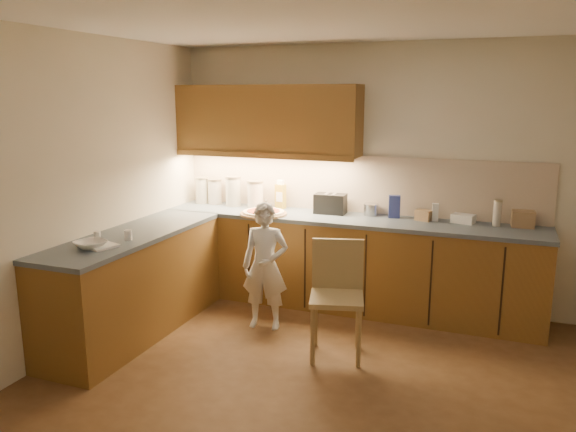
# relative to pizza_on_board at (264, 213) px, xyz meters

# --- Properties ---
(room) EXTENTS (4.54, 4.50, 2.62)m
(room) POSITION_rel_pizza_on_board_xyz_m (1.18, -1.51, 0.74)
(room) COLOR brown
(room) RESTS_ON ground
(l_counter) EXTENTS (3.77, 2.62, 0.92)m
(l_counter) POSITION_rel_pizza_on_board_xyz_m (0.26, -0.26, -0.48)
(l_counter) COLOR brown
(l_counter) RESTS_ON ground
(backsplash) EXTENTS (3.75, 0.02, 0.58)m
(backsplash) POSITION_rel_pizza_on_board_xyz_m (0.81, 0.47, 0.27)
(backsplash) COLOR #C6B299
(backsplash) RESTS_ON l_counter
(upper_cabinets) EXTENTS (1.95, 0.36, 0.73)m
(upper_cabinets) POSITION_rel_pizza_on_board_xyz_m (-0.09, 0.31, 0.91)
(upper_cabinets) COLOR brown
(upper_cabinets) RESTS_ON ground
(pizza_on_board) EXTENTS (0.47, 0.47, 0.19)m
(pizza_on_board) POSITION_rel_pizza_on_board_xyz_m (0.00, 0.00, 0.00)
(pizza_on_board) COLOR #A98354
(pizza_on_board) RESTS_ON l_counter
(child) EXTENTS (0.46, 0.34, 1.16)m
(child) POSITION_rel_pizza_on_board_xyz_m (0.27, -0.59, -0.36)
(child) COLOR silver
(child) RESTS_ON ground
(wooden_chair) EXTENTS (0.52, 0.52, 0.94)m
(wooden_chair) POSITION_rel_pizza_on_board_xyz_m (1.02, -0.86, -0.39)
(wooden_chair) COLOR tan
(wooden_chair) RESTS_ON ground
(mixing_bowl) EXTENTS (0.30, 0.30, 0.06)m
(mixing_bowl) POSITION_rel_pizza_on_board_xyz_m (-0.77, -1.64, 0.01)
(mixing_bowl) COLOR white
(mixing_bowl) RESTS_ON l_counter
(canister_a) EXTENTS (0.14, 0.14, 0.29)m
(canister_a) POSITION_rel_pizza_on_board_xyz_m (-0.89, 0.32, 0.13)
(canister_a) COLOR beige
(canister_a) RESTS_ON l_counter
(canister_b) EXTENTS (0.16, 0.16, 0.28)m
(canister_b) POSITION_rel_pizza_on_board_xyz_m (-0.73, 0.34, 0.12)
(canister_b) COLOR beige
(canister_b) RESTS_ON l_counter
(canister_c) EXTENTS (0.17, 0.17, 0.32)m
(canister_c) POSITION_rel_pizza_on_board_xyz_m (-0.49, 0.31, 0.14)
(canister_c) COLOR beige
(canister_c) RESTS_ON l_counter
(canister_d) EXTENTS (0.18, 0.18, 0.29)m
(canister_d) POSITION_rel_pizza_on_board_xyz_m (-0.23, 0.31, 0.13)
(canister_d) COLOR silver
(canister_d) RESTS_ON l_counter
(oil_jug) EXTENTS (0.12, 0.10, 0.30)m
(oil_jug) POSITION_rel_pizza_on_board_xyz_m (0.03, 0.37, 0.12)
(oil_jug) COLOR #B19323
(oil_jug) RESTS_ON l_counter
(toaster) EXTENTS (0.32, 0.19, 0.20)m
(toaster) POSITION_rel_pizza_on_board_xyz_m (0.61, 0.31, 0.08)
(toaster) COLOR black
(toaster) RESTS_ON l_counter
(steel_pot) EXTENTS (0.15, 0.15, 0.12)m
(steel_pot) POSITION_rel_pizza_on_board_xyz_m (1.01, 0.37, 0.04)
(steel_pot) COLOR #A8A8AD
(steel_pot) RESTS_ON l_counter
(blue_box) EXTENTS (0.12, 0.10, 0.22)m
(blue_box) POSITION_rel_pizza_on_board_xyz_m (1.25, 0.34, 0.09)
(blue_box) COLOR navy
(blue_box) RESTS_ON l_counter
(card_box_a) EXTENTS (0.17, 0.14, 0.10)m
(card_box_a) POSITION_rel_pizza_on_board_xyz_m (1.54, 0.31, 0.03)
(card_box_a) COLOR tan
(card_box_a) RESTS_ON l_counter
(white_bottle) EXTENTS (0.07, 0.07, 0.17)m
(white_bottle) POSITION_rel_pizza_on_board_xyz_m (1.64, 0.33, 0.06)
(white_bottle) COLOR white
(white_bottle) RESTS_ON l_counter
(flat_pack) EXTENTS (0.23, 0.19, 0.08)m
(flat_pack) POSITION_rel_pizza_on_board_xyz_m (1.90, 0.35, 0.02)
(flat_pack) COLOR white
(flat_pack) RESTS_ON l_counter
(tall_jar) EXTENTS (0.08, 0.08, 0.25)m
(tall_jar) POSITION_rel_pizza_on_board_xyz_m (2.19, 0.31, 0.10)
(tall_jar) COLOR beige
(tall_jar) RESTS_ON l_counter
(card_box_b) EXTENTS (0.20, 0.16, 0.15)m
(card_box_b) POSITION_rel_pizza_on_board_xyz_m (2.42, 0.36, 0.05)
(card_box_b) COLOR #A07E56
(card_box_b) RESTS_ON l_counter
(dough_cloth) EXTENTS (0.33, 0.29, 0.02)m
(dough_cloth) POSITION_rel_pizza_on_board_xyz_m (-0.73, -1.58, -0.01)
(dough_cloth) COLOR white
(dough_cloth) RESTS_ON l_counter
(spice_jar_a) EXTENTS (0.07, 0.07, 0.07)m
(spice_jar_a) POSITION_rel_pizza_on_board_xyz_m (-0.89, -1.42, 0.02)
(spice_jar_a) COLOR white
(spice_jar_a) RESTS_ON l_counter
(spice_jar_b) EXTENTS (0.07, 0.07, 0.08)m
(spice_jar_b) POSITION_rel_pizza_on_board_xyz_m (-0.65, -1.32, 0.02)
(spice_jar_b) COLOR white
(spice_jar_b) RESTS_ON l_counter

